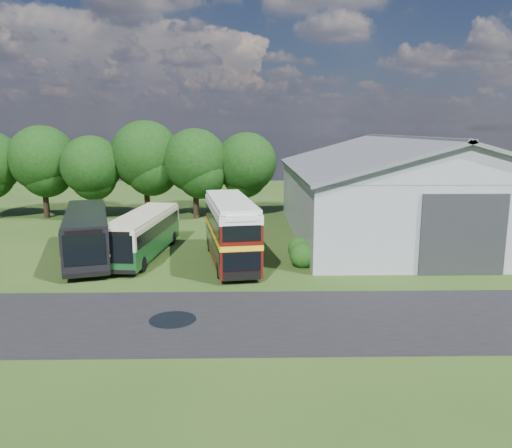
{
  "coord_description": "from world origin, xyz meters",
  "views": [
    {
      "loc": [
        1.95,
        -25.09,
        8.81
      ],
      "look_at": [
        2.62,
        8.0,
        2.44
      ],
      "focal_mm": 35.0,
      "sensor_mm": 36.0,
      "label": 1
    }
  ],
  "objects_px": {
    "storage_shed": "(403,185)",
    "bus_maroon_double": "(231,231)",
    "bus_green_single": "(143,234)",
    "bus_dark_single": "(87,234)"
  },
  "relations": [
    {
      "from": "bus_green_single",
      "to": "bus_dark_single",
      "type": "xyz_separation_m",
      "value": [
        -3.73,
        -0.48,
        0.14
      ]
    },
    {
      "from": "bus_maroon_double",
      "to": "bus_dark_single",
      "type": "relative_size",
      "value": 0.85
    },
    {
      "from": "bus_green_single",
      "to": "bus_dark_single",
      "type": "height_order",
      "value": "bus_dark_single"
    },
    {
      "from": "storage_shed",
      "to": "bus_dark_single",
      "type": "distance_m",
      "value": 25.23
    },
    {
      "from": "bus_green_single",
      "to": "storage_shed",
      "type": "bearing_deg",
      "value": 25.09
    },
    {
      "from": "bus_green_single",
      "to": "bus_maroon_double",
      "type": "bearing_deg",
      "value": -10.66
    },
    {
      "from": "storage_shed",
      "to": "bus_maroon_double",
      "type": "height_order",
      "value": "storage_shed"
    },
    {
      "from": "storage_shed",
      "to": "bus_maroon_double",
      "type": "bearing_deg",
      "value": -147.73
    },
    {
      "from": "storage_shed",
      "to": "bus_maroon_double",
      "type": "relative_size",
      "value": 2.42
    },
    {
      "from": "storage_shed",
      "to": "bus_green_single",
      "type": "bearing_deg",
      "value": -160.75
    }
  ]
}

